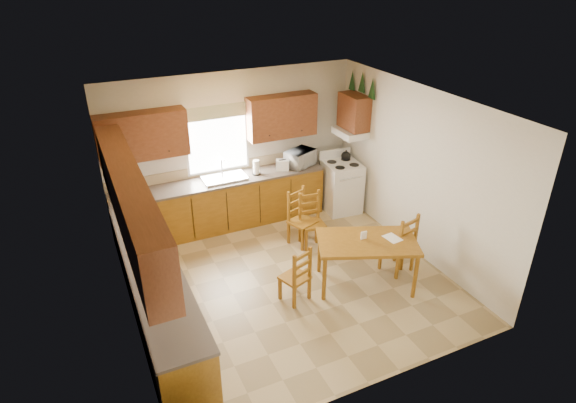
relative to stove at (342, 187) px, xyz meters
name	(u,v)px	position (x,y,z in m)	size (l,w,h in m)	color
floor	(287,279)	(-1.88, -1.60, -0.47)	(4.50, 4.50, 0.00)	tan
ceiling	(287,105)	(-1.88, -1.60, 2.23)	(4.50, 4.50, 0.00)	olive
wall_left	(120,235)	(-4.13, -1.60, 0.88)	(4.50, 4.50, 0.00)	beige
wall_right	(417,172)	(0.37, -1.60, 0.88)	(4.50, 4.50, 0.00)	beige
wall_back	(234,148)	(-1.88, 0.65, 0.88)	(4.50, 4.50, 0.00)	beige
wall_front	(381,291)	(-1.88, -3.85, 0.88)	(4.50, 4.50, 0.00)	beige
lower_cab_back	(222,204)	(-2.25, 0.35, -0.03)	(3.75, 0.60, 0.88)	brown
lower_cab_left	(157,295)	(-3.83, -1.75, -0.03)	(0.60, 3.60, 0.88)	brown
counter_back	(220,181)	(-2.25, 0.35, 0.43)	(3.75, 0.63, 0.04)	#50453F
counter_left	(152,266)	(-3.83, -1.75, 0.43)	(0.63, 3.60, 0.04)	#50453F
backsplash	(215,169)	(-2.25, 0.64, 0.54)	(3.75, 0.01, 0.18)	tan
upper_cab_back_left	(143,136)	(-3.43, 0.48, 1.39)	(1.41, 0.33, 0.75)	brown
upper_cab_back_right	(282,116)	(-1.02, 0.48, 1.39)	(1.25, 0.33, 0.75)	brown
upper_cab_left	(130,201)	(-3.96, -1.75, 1.39)	(0.33, 3.60, 0.75)	brown
upper_cab_stove	(354,112)	(0.20, 0.05, 1.43)	(0.33, 0.62, 0.62)	brown
range_hood	(350,133)	(0.15, 0.05, 1.05)	(0.44, 0.62, 0.12)	silver
window_frame	(217,140)	(-2.18, 0.62, 1.08)	(1.13, 0.02, 1.18)	silver
window_pane	(217,140)	(-2.18, 0.61, 1.08)	(1.05, 0.01, 1.10)	white
window_valance	(216,112)	(-2.18, 0.59, 1.58)	(1.19, 0.01, 0.24)	#546D3A
sink_basin	(224,178)	(-2.18, 0.35, 0.47)	(0.75, 0.45, 0.04)	silver
pine_decal_a	(372,88)	(0.33, -0.27, 1.91)	(0.22, 0.22, 0.36)	#193F1B
pine_decal_b	(362,82)	(0.33, 0.05, 1.95)	(0.22, 0.22, 0.36)	#193F1B
pine_decal_c	(352,80)	(0.33, 0.37, 1.91)	(0.22, 0.22, 0.36)	#193F1B
stove	(342,187)	(0.00, 0.00, 0.00)	(0.63, 0.65, 0.94)	silver
coffeemaker	(130,185)	(-3.75, 0.37, 0.64)	(0.22, 0.26, 0.37)	silver
paper_towel	(256,167)	(-1.60, 0.30, 0.58)	(0.11, 0.11, 0.26)	white
toaster	(282,165)	(-1.10, 0.29, 0.55)	(0.23, 0.15, 0.19)	silver
microwave	(300,158)	(-0.72, 0.32, 0.60)	(0.50, 0.36, 0.30)	silver
dining_table	(366,262)	(-0.89, -2.19, -0.09)	(1.41, 0.81, 0.75)	brown
chair_near_left	(295,274)	(-1.99, -2.07, -0.04)	(0.36, 0.35, 0.86)	brown
chair_near_right	(398,242)	(-0.25, -2.09, 0.03)	(0.42, 0.40, 0.99)	brown
chair_far_left	(312,221)	(-1.09, -0.89, -0.01)	(0.39, 0.37, 0.92)	brown
chair_far_right	(303,218)	(-1.21, -0.78, 0.01)	(0.40, 0.38, 0.96)	brown
table_paper	(392,238)	(-0.53, -2.29, 0.29)	(0.19, 0.26, 0.00)	white
table_card	(364,235)	(-0.92, -2.13, 0.35)	(0.09, 0.02, 0.12)	white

